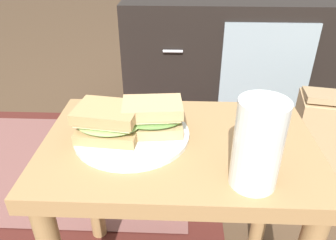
# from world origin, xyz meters

# --- Properties ---
(side_table) EXTENTS (0.56, 0.36, 0.46)m
(side_table) POSITION_xyz_m (0.00, 0.00, 0.37)
(side_table) COLOR #A37A4C
(side_table) RESTS_ON ground
(tv_cabinet) EXTENTS (0.96, 0.46, 0.58)m
(tv_cabinet) POSITION_xyz_m (0.23, 0.95, 0.29)
(tv_cabinet) COLOR black
(tv_cabinet) RESTS_ON ground
(area_rug) EXTENTS (1.25, 0.83, 0.01)m
(area_rug) POSITION_xyz_m (-0.48, 0.49, 0.00)
(area_rug) COLOR #4C1E19
(area_rug) RESTS_ON ground
(plate) EXTENTS (0.24, 0.24, 0.01)m
(plate) POSITION_xyz_m (-0.10, 0.01, 0.47)
(plate) COLOR silver
(plate) RESTS_ON side_table
(sandwich_front) EXTENTS (0.14, 0.11, 0.07)m
(sandwich_front) POSITION_xyz_m (-0.14, 0.00, 0.50)
(sandwich_front) COLOR tan
(sandwich_front) RESTS_ON plate
(sandwich_back) EXTENTS (0.14, 0.10, 0.07)m
(sandwich_back) POSITION_xyz_m (-0.06, 0.02, 0.50)
(sandwich_back) COLOR tan
(sandwich_back) RESTS_ON plate
(beer_glass) EXTENTS (0.08, 0.08, 0.16)m
(beer_glass) POSITION_xyz_m (0.13, -0.12, 0.54)
(beer_glass) COLOR silver
(beer_glass) RESTS_ON side_table
(paper_bag) EXTENTS (0.22, 0.19, 0.38)m
(paper_bag) POSITION_xyz_m (0.51, 0.43, 0.18)
(paper_bag) COLOR tan
(paper_bag) RESTS_ON ground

